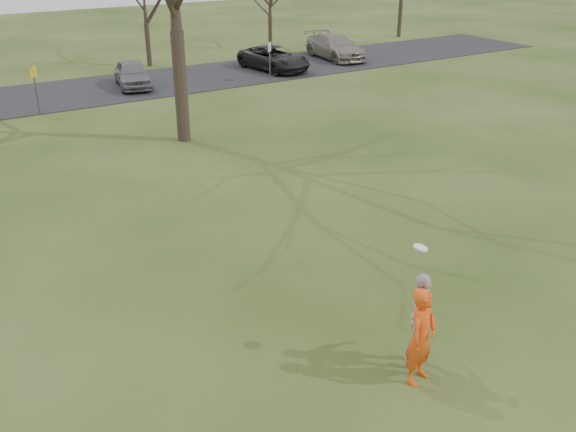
# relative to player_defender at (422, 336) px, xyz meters

# --- Properties ---
(ground) EXTENTS (120.00, 120.00, 0.00)m
(ground) POSITION_rel_player_defender_xyz_m (0.07, 0.70, -0.97)
(ground) COLOR #1E380F
(ground) RESTS_ON ground
(parking_strip) EXTENTS (62.00, 6.50, 0.04)m
(parking_strip) POSITION_rel_player_defender_xyz_m (0.07, 25.70, -0.95)
(parking_strip) COLOR black
(parking_strip) RESTS_ON ground
(player_defender) EXTENTS (0.82, 0.67, 1.94)m
(player_defender) POSITION_rel_player_defender_xyz_m (0.00, 0.00, 0.00)
(player_defender) COLOR #E74D13
(player_defender) RESTS_ON ground
(car_4) EXTENTS (2.30, 4.16, 1.34)m
(car_4) POSITION_rel_player_defender_xyz_m (3.36, 25.36, -0.26)
(car_4) COLOR slate
(car_4) RESTS_ON parking_strip
(car_6) EXTENTS (2.89, 5.07, 1.33)m
(car_6) POSITION_rel_player_defender_xyz_m (11.75, 25.11, -0.26)
(car_6) COLOR black
(car_6) RESTS_ON parking_strip
(car_7) EXTENTS (2.44, 5.19, 1.46)m
(car_7) POSITION_rel_player_defender_xyz_m (16.78, 26.06, -0.20)
(car_7) COLOR gray
(car_7) RESTS_ON parking_strip
(catching_play) EXTENTS (1.12, 1.00, 2.34)m
(catching_play) POSITION_rel_player_defender_xyz_m (0.30, 0.38, 0.11)
(catching_play) COLOR silver
(catching_play) RESTS_ON ground
(sign_yellow) EXTENTS (0.35, 0.35, 2.08)m
(sign_yellow) POSITION_rel_player_defender_xyz_m (-1.93, 22.70, 0.48)
(sign_yellow) COLOR #47474C
(sign_yellow) RESTS_ON ground
(sign_white) EXTENTS (0.35, 0.35, 2.08)m
(sign_white) POSITION_rel_player_defender_xyz_m (10.07, 22.70, 0.48)
(sign_white) COLOR #47474C
(sign_white) RESTS_ON ground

